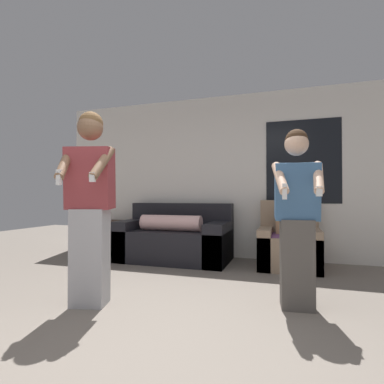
# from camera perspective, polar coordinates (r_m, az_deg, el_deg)

# --- Properties ---
(ground_plane) EXTENTS (14.00, 14.00, 0.00)m
(ground_plane) POSITION_cam_1_polar(r_m,az_deg,el_deg) (2.18, -10.42, -28.25)
(ground_plane) COLOR slate
(wall_back) EXTENTS (6.11, 0.07, 2.70)m
(wall_back) POSITION_cam_1_polar(r_m,az_deg,el_deg) (5.05, 7.42, 3.07)
(wall_back) COLOR silver
(wall_back) RESTS_ON ground_plane
(couch) EXTENTS (1.74, 0.94, 0.89)m
(couch) POSITION_cam_1_polar(r_m,az_deg,el_deg) (4.81, -3.34, -9.00)
(couch) COLOR black
(couch) RESTS_ON ground_plane
(armchair) EXTENTS (0.82, 0.83, 0.95)m
(armchair) POSITION_cam_1_polar(r_m,az_deg,el_deg) (4.55, 17.99, -9.45)
(armchair) COLOR #937A60
(armchair) RESTS_ON ground_plane
(side_table) EXTENTS (0.52, 0.44, 0.73)m
(side_table) POSITION_cam_1_polar(r_m,az_deg,el_deg) (5.54, -14.38, -6.21)
(side_table) COLOR #332319
(side_table) RESTS_ON ground_plane
(person_left) EXTENTS (0.49, 0.54, 1.80)m
(person_left) POSITION_cam_1_polar(r_m,az_deg,el_deg) (2.94, -18.87, -2.23)
(person_left) COLOR #B2B2B7
(person_left) RESTS_ON ground_plane
(person_right) EXTENTS (0.44, 0.50, 1.61)m
(person_right) POSITION_cam_1_polar(r_m,az_deg,el_deg) (2.87, 19.33, -4.41)
(person_right) COLOR #56514C
(person_right) RESTS_ON ground_plane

